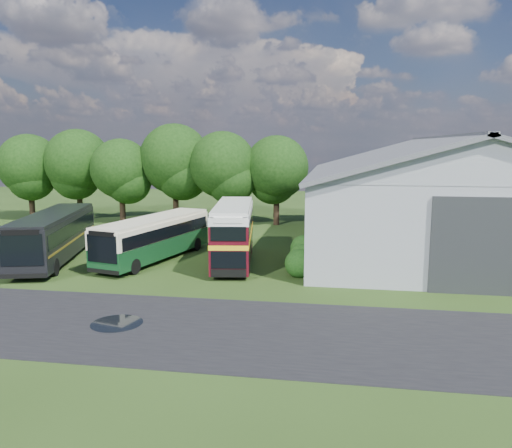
% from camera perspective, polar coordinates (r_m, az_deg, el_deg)
% --- Properties ---
extents(ground, '(120.00, 120.00, 0.00)m').
position_cam_1_polar(ground, '(24.58, -9.44, -8.97)').
color(ground, '#203611').
rests_on(ground, ground).
extents(asphalt_road, '(60.00, 8.00, 0.02)m').
position_cam_1_polar(asphalt_road, '(21.06, -4.18, -11.99)').
color(asphalt_road, black).
rests_on(asphalt_road, ground).
extents(puddle, '(2.20, 2.20, 0.01)m').
position_cam_1_polar(puddle, '(22.48, -15.62, -10.92)').
color(puddle, black).
rests_on(puddle, ground).
extents(storage_shed, '(18.80, 24.80, 8.15)m').
position_cam_1_polar(storage_shed, '(38.95, 20.14, 3.51)').
color(storage_shed, gray).
rests_on(storage_shed, ground).
extents(tree_far_left, '(6.12, 6.12, 8.64)m').
position_cam_1_polar(tree_far_left, '(55.39, -24.50, 6.18)').
color(tree_far_left, black).
rests_on(tree_far_left, ground).
extents(tree_left_a, '(6.46, 6.46, 9.12)m').
position_cam_1_polar(tree_left_a, '(53.22, -19.71, 6.71)').
color(tree_left_a, black).
rests_on(tree_left_a, ground).
extents(tree_left_b, '(5.78, 5.78, 8.16)m').
position_cam_1_polar(tree_left_b, '(50.11, -15.18, 6.10)').
color(tree_left_b, black).
rests_on(tree_left_b, ground).
extents(tree_mid, '(6.80, 6.80, 9.60)m').
position_cam_1_polar(tree_mid, '(49.47, -9.27, 7.34)').
color(tree_mid, black).
rests_on(tree_mid, ground).
extents(tree_right_a, '(6.26, 6.26, 8.83)m').
position_cam_1_polar(tree_right_a, '(47.16, -3.83, 6.76)').
color(tree_right_a, black).
rests_on(tree_right_a, ground).
extents(tree_right_b, '(5.98, 5.98, 8.45)m').
position_cam_1_polar(tree_right_b, '(47.10, 2.37, 6.46)').
color(tree_right_b, black).
rests_on(tree_right_b, ground).
extents(shrub_front, '(1.70, 1.70, 1.70)m').
position_cam_1_polar(shrub_front, '(29.18, 4.95, -5.99)').
color(shrub_front, '#194714').
rests_on(shrub_front, ground).
extents(shrub_mid, '(1.60, 1.60, 1.60)m').
position_cam_1_polar(shrub_mid, '(31.11, 5.23, -5.04)').
color(shrub_mid, '#194714').
rests_on(shrub_mid, ground).
extents(shrub_back, '(1.80, 1.80, 1.80)m').
position_cam_1_polar(shrub_back, '(33.05, 5.48, -4.21)').
color(shrub_back, '#194714').
rests_on(shrub_back, ground).
extents(bus_green_single, '(4.80, 10.59, 2.85)m').
position_cam_1_polar(bus_green_single, '(33.55, -11.52, -1.50)').
color(bus_green_single, black).
rests_on(bus_green_single, ground).
extents(bus_maroon_double, '(3.53, 9.19, 3.85)m').
position_cam_1_polar(bus_maroon_double, '(31.91, -2.59, -1.13)').
color(bus_maroon_double, black).
rests_on(bus_maroon_double, ground).
extents(bus_dark_single, '(5.44, 11.73, 3.15)m').
position_cam_1_polar(bus_dark_single, '(35.21, -22.11, -1.23)').
color(bus_dark_single, black).
rests_on(bus_dark_single, ground).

